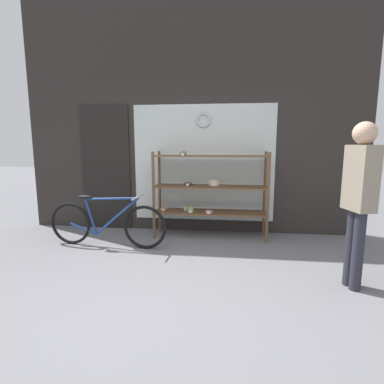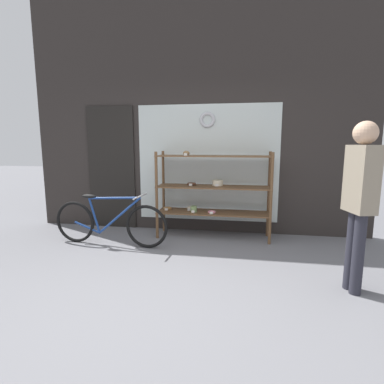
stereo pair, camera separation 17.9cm
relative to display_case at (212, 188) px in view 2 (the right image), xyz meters
The scene contains 5 objects.
ground_plane 2.17m from the display_case, 98.94° to the right, with size 30.00×30.00×0.00m, color slate.
storefront_facade 1.19m from the display_case, 134.11° to the left, with size 5.63×0.13×3.86m.
display_case is the anchor object (origin of this frame).
bicycle 1.63m from the display_case, 156.14° to the right, with size 1.77×0.46×0.76m.
pedestrian 2.22m from the display_case, 44.04° to the right, with size 0.25×0.35×1.68m.
Camera 2 is at (0.78, -2.60, 1.48)m, focal length 28.00 mm.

